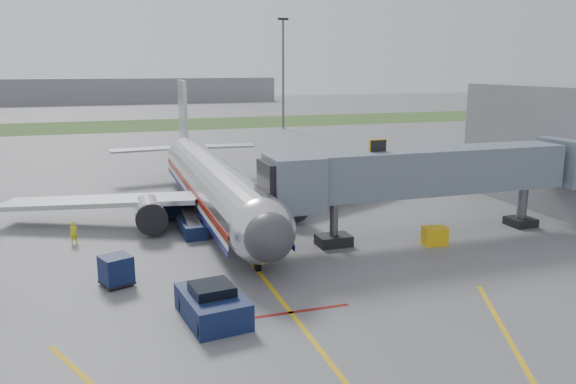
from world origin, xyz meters
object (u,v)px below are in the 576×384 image
object	(u,v)px
pushback_tug	(212,304)
belt_loader	(191,226)
airliner	(213,182)
ramp_worker	(74,233)

from	to	relation	value
pushback_tug	belt_loader	distance (m)	14.11
airliner	ramp_worker	bearing A→B (deg)	-156.06
airliner	ramp_worker	distance (m)	11.37
pushback_tug	belt_loader	size ratio (longest dim) A/B	0.96
pushback_tug	ramp_worker	world-z (taller)	pushback_tug
pushback_tug	belt_loader	world-z (taller)	belt_loader
belt_loader	ramp_worker	world-z (taller)	belt_loader
belt_loader	ramp_worker	size ratio (longest dim) A/B	3.05
ramp_worker	airliner	bearing A→B (deg)	2.25
pushback_tug	ramp_worker	xyz separation A→B (m)	(-6.57, 14.20, 0.04)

